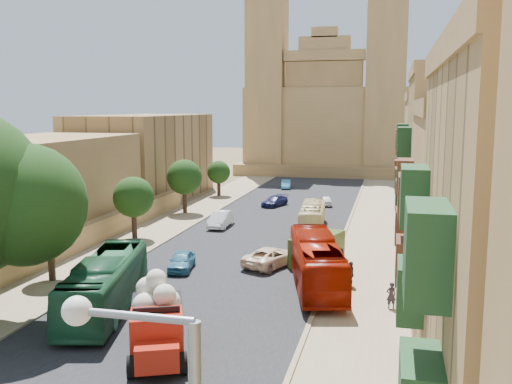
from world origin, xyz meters
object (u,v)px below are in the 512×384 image
at_px(church, 328,115).
at_px(car_blue_b, 286,184).
at_px(street_tree_d, 219,172).
at_px(street_tree_a, 50,233).
at_px(car_white_b, 326,201).
at_px(car_white_a, 221,219).
at_px(bus_red_east, 316,262).
at_px(red_truck, 157,319).
at_px(pedestrian_a, 391,295).
at_px(car_blue_a, 182,261).
at_px(bus_cream_east, 312,216).
at_px(car_dkblue, 275,201).
at_px(pedestrian_c, 351,274).
at_px(bus_green_north, 105,284).
at_px(olive_pickup, 317,249).
at_px(street_tree_c, 184,177).
at_px(street_tree_b, 133,197).
at_px(car_cream, 271,257).

distance_m(church, car_blue_b, 24.24).
xyz_separation_m(church, street_tree_d, (-10.00, -30.61, -6.60)).
xyz_separation_m(street_tree_a, car_white_b, (13.79, 32.01, -2.51)).
bearing_deg(car_white_a, church, 83.43).
bearing_deg(bus_red_east, red_truck, 49.74).
relative_size(bus_red_east, car_white_a, 2.50).
distance_m(car_white_a, pedestrian_a, 23.90).
bearing_deg(car_blue_a, bus_cream_east, 55.71).
height_order(red_truck, car_dkblue, red_truck).
height_order(car_white_a, pedestrian_a, pedestrian_a).
bearing_deg(pedestrian_c, pedestrian_a, 35.09).
relative_size(red_truck, bus_green_north, 0.61).
distance_m(car_white_a, car_blue_b, 26.23).
relative_size(car_blue_a, car_white_b, 1.16).
distance_m(olive_pickup, pedestrian_c, 5.63).
distance_m(street_tree_c, pedestrian_c, 28.15).
xyz_separation_m(street_tree_b, bus_green_north, (6.00, -16.18, -2.01)).
bearing_deg(car_blue_b, bus_cream_east, -83.37).
bearing_deg(pedestrian_c, street_tree_d, -151.44).
distance_m(street_tree_c, car_dkblue, 10.78).
height_order(car_blue_a, car_dkblue, car_blue_a).
height_order(red_truck, bus_cream_east, red_truck).
relative_size(street_tree_c, street_tree_d, 1.28).
relative_size(olive_pickup, bus_cream_east, 0.63).
height_order(church, street_tree_d, church).
xyz_separation_m(bus_green_north, car_dkblue, (2.28, 34.32, -0.91)).
relative_size(red_truck, car_white_a, 1.48).
bearing_deg(street_tree_a, church, 81.46).
height_order(street_tree_b, bus_green_north, street_tree_b).
bearing_deg(car_blue_a, car_cream, 12.08).
bearing_deg(street_tree_c, street_tree_d, 90.00).
bearing_deg(olive_pickup, pedestrian_a, -58.21).
relative_size(red_truck, pedestrian_c, 4.05).
xyz_separation_m(church, street_tree_a, (-10.00, -66.61, -6.47)).
xyz_separation_m(car_blue_a, car_blue_b, (-0.24, 40.17, -0.06)).
relative_size(olive_pickup, car_white_a, 1.21).
distance_m(church, car_blue_a, 63.19).
relative_size(street_tree_b, red_truck, 0.81).
bearing_deg(street_tree_d, car_white_b, -16.14).
xyz_separation_m(bus_red_east, car_blue_a, (-9.31, 1.41, -0.90)).
bearing_deg(street_tree_c, car_cream, -53.69).
relative_size(church, car_cream, 7.59).
bearing_deg(street_tree_d, red_truck, -76.33).
bearing_deg(pedestrian_c, car_dkblue, -160.03).
xyz_separation_m(olive_pickup, bus_green_north, (-9.88, -12.18, 0.50)).
xyz_separation_m(street_tree_c, bus_red_east, (16.50, -21.29, -2.22)).
bearing_deg(bus_cream_east, street_tree_a, 49.08).
relative_size(olive_pickup, bus_green_north, 0.50).
relative_size(street_tree_b, car_blue_a, 1.41).
bearing_deg(bus_red_east, pedestrian_c, 176.18).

